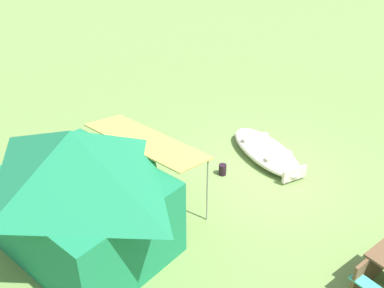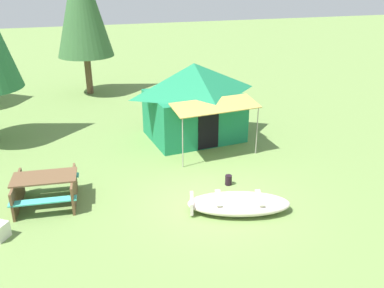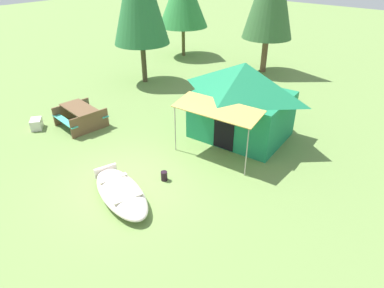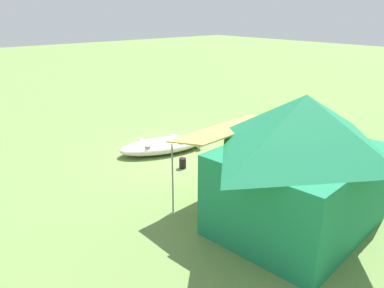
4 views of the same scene
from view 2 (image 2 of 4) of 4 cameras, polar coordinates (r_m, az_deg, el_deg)
name	(u,v)px [view 2 (image 2 of 4)]	position (r m, az deg, el deg)	size (l,w,h in m)	color
ground_plane	(211,199)	(11.35, 2.64, -7.56)	(80.00, 80.00, 0.00)	olive
beached_rowboat	(238,203)	(10.78, 6.39, -8.12)	(2.83, 1.79, 0.43)	beige
canvas_cabin_tent	(194,100)	(14.95, 0.28, 6.08)	(3.66, 3.91, 2.76)	#1C7E4F
picnic_table	(46,187)	(11.56, -19.50, -5.60)	(1.77, 1.70, 0.80)	brown
fuel_can	(228,180)	(12.03, 5.04, -4.96)	(0.20, 0.20, 0.29)	black
pine_tree_back_left	(81,2)	(20.93, -14.96, 18.31)	(2.67, 2.67, 6.86)	brown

